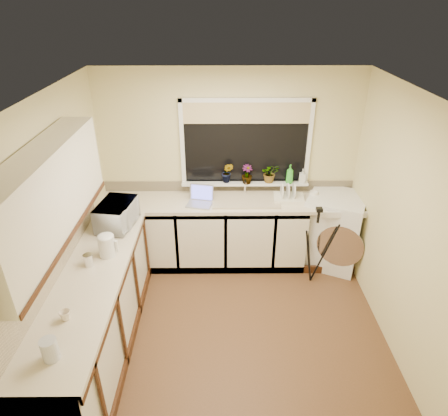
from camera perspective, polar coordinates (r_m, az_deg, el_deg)
floor at (r=4.46m, az=1.04°, el=-16.60°), size 3.20×3.20×0.00m
ceiling at (r=3.22m, az=1.43°, el=15.85°), size 3.20×3.20×0.00m
wall_back at (r=5.03m, az=0.75°, el=5.92°), size 3.20×0.00×3.20m
wall_front at (r=2.54m, az=2.16°, el=-21.05°), size 3.20×0.00×3.20m
wall_left at (r=3.98m, az=-22.51°, el=-2.91°), size 0.00×3.00×3.00m
wall_right at (r=4.06m, az=24.40°, el=-2.68°), size 0.00×3.00×3.00m
base_cabinet_back at (r=5.13m, az=-2.88°, el=-3.62°), size 2.55×0.60×0.86m
base_cabinet_left at (r=4.12m, az=-17.84°, el=-14.67°), size 0.54×2.40×0.86m
worktop_back at (r=4.91m, az=0.79°, el=0.85°), size 3.20×0.60×0.04m
worktop_left at (r=3.83m, az=-18.84°, el=-9.72°), size 0.60×2.40×0.04m
upper_cabinet at (r=3.30m, az=-24.33°, el=1.55°), size 0.28×1.90×0.70m
splashback_left at (r=3.80m, az=-23.56°, el=-6.55°), size 0.02×2.40×0.45m
splashback_back at (r=5.12m, az=0.73°, el=3.24°), size 3.20×0.02×0.14m
window_glass at (r=4.91m, az=3.14°, el=9.36°), size 1.50×0.02×1.00m
window_blind at (r=4.78m, az=3.28°, el=13.52°), size 1.50×0.02×0.25m
windowsill at (r=5.05m, az=3.02°, el=3.63°), size 1.60×0.14×0.03m
sink at (r=4.90m, az=3.13°, el=1.20°), size 0.82×0.46×0.03m
faucet at (r=5.01m, az=3.05°, el=3.23°), size 0.03×0.03×0.24m
washing_machine at (r=5.29m, az=15.46°, el=-3.05°), size 0.89×0.88×0.96m
laptop at (r=4.82m, az=-3.43°, el=1.34°), size 0.34×0.31×0.22m
kettle at (r=4.01m, az=-16.54°, el=-5.28°), size 0.16×0.16×0.21m
dish_rack at (r=4.96m, az=9.31°, el=1.38°), size 0.39×0.31×0.06m
tripod at (r=4.85m, az=12.93°, el=-5.36°), size 0.58×0.58×1.03m
glass_jug at (r=3.15m, az=-23.82°, el=-18.17°), size 0.12×0.12×0.17m
steel_jar at (r=3.94m, az=-18.97°, el=-7.12°), size 0.09×0.09×0.12m
microwave at (r=4.46m, az=-15.20°, el=-0.91°), size 0.42×0.55×0.28m
plant_b at (r=4.98m, az=0.50°, el=5.13°), size 0.17×0.15×0.26m
plant_c at (r=4.96m, az=3.34°, el=4.87°), size 0.17×0.17×0.24m
plant_d at (r=5.02m, az=6.65°, el=5.06°), size 0.24×0.21×0.25m
soap_bottle_green at (r=5.03m, az=9.46°, el=4.84°), size 0.12×0.12×0.24m
soap_bottle_clear at (r=5.08m, az=11.26°, el=4.56°), size 0.10×0.10×0.18m
cup_back at (r=5.07m, az=12.82°, el=1.89°), size 0.13×0.13×0.09m
cup_left at (r=3.44m, az=-21.92°, el=-14.16°), size 0.12×0.12×0.08m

